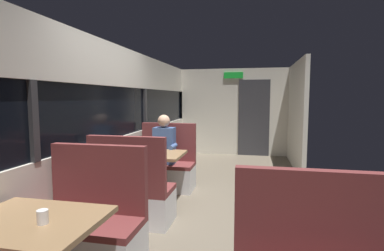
{
  "coord_description": "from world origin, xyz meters",
  "views": [
    {
      "loc": [
        0.52,
        -3.69,
        1.54
      ],
      "look_at": [
        -0.42,
        0.83,
        1.09
      ],
      "focal_mm": 27.29,
      "sensor_mm": 36.0,
      "label": 1
    }
  ],
  "objects_px": {
    "dining_table_mid_window": "(152,160)",
    "coffee_cup_secondary": "(43,217)",
    "coffee_cup_primary": "(151,151)",
    "seated_passenger": "(165,158)",
    "bench_mid_window_facing_entry": "(166,169)",
    "bench_near_window_facing_entry": "(91,232)",
    "bench_mid_window_facing_end": "(133,197)",
    "dining_table_near_window": "(32,234)"
  },
  "relations": [
    {
      "from": "dining_table_mid_window",
      "to": "coffee_cup_secondary",
      "type": "distance_m",
      "value": 2.4
    },
    {
      "from": "coffee_cup_primary",
      "to": "seated_passenger",
      "type": "bearing_deg",
      "value": 90.65
    },
    {
      "from": "bench_mid_window_facing_entry",
      "to": "seated_passenger",
      "type": "xyz_separation_m",
      "value": [
        0.0,
        -0.07,
        0.21
      ]
    },
    {
      "from": "bench_near_window_facing_entry",
      "to": "seated_passenger",
      "type": "bearing_deg",
      "value": 90.0
    },
    {
      "from": "bench_near_window_facing_entry",
      "to": "coffee_cup_secondary",
      "type": "xyz_separation_m",
      "value": [
        0.12,
        -0.74,
        0.46
      ]
    },
    {
      "from": "bench_mid_window_facing_end",
      "to": "bench_near_window_facing_entry",
      "type": "bearing_deg",
      "value": -90.0
    },
    {
      "from": "bench_mid_window_facing_entry",
      "to": "seated_passenger",
      "type": "bearing_deg",
      "value": -90.0
    },
    {
      "from": "coffee_cup_primary",
      "to": "coffee_cup_secondary",
      "type": "height_order",
      "value": "same"
    },
    {
      "from": "dining_table_mid_window",
      "to": "bench_mid_window_facing_entry",
      "type": "xyz_separation_m",
      "value": [
        0.0,
        0.7,
        -0.31
      ]
    },
    {
      "from": "bench_near_window_facing_entry",
      "to": "dining_table_near_window",
      "type": "bearing_deg",
      "value": -90.0
    },
    {
      "from": "dining_table_mid_window",
      "to": "coffee_cup_secondary",
      "type": "bearing_deg",
      "value": -87.08
    },
    {
      "from": "dining_table_mid_window",
      "to": "bench_mid_window_facing_entry",
      "type": "distance_m",
      "value": 0.77
    },
    {
      "from": "bench_near_window_facing_entry",
      "to": "coffee_cup_secondary",
      "type": "bearing_deg",
      "value": -80.63
    },
    {
      "from": "seated_passenger",
      "to": "coffee_cup_primary",
      "type": "bearing_deg",
      "value": -89.35
    },
    {
      "from": "coffee_cup_primary",
      "to": "coffee_cup_secondary",
      "type": "distance_m",
      "value": 2.32
    },
    {
      "from": "dining_table_near_window",
      "to": "bench_mid_window_facing_end",
      "type": "xyz_separation_m",
      "value": [
        0.0,
        1.65,
        -0.31
      ]
    },
    {
      "from": "bench_near_window_facing_entry",
      "to": "dining_table_mid_window",
      "type": "distance_m",
      "value": 1.68
    },
    {
      "from": "dining_table_near_window",
      "to": "coffee_cup_primary",
      "type": "bearing_deg",
      "value": 89.8
    },
    {
      "from": "dining_table_mid_window",
      "to": "seated_passenger",
      "type": "xyz_separation_m",
      "value": [
        0.0,
        0.63,
        -0.1
      ]
    },
    {
      "from": "dining_table_near_window",
      "to": "bench_mid_window_facing_end",
      "type": "height_order",
      "value": "bench_mid_window_facing_end"
    },
    {
      "from": "bench_near_window_facing_entry",
      "to": "bench_mid_window_facing_end",
      "type": "distance_m",
      "value": 0.95
    },
    {
      "from": "dining_table_mid_window",
      "to": "coffee_cup_primary",
      "type": "bearing_deg",
      "value": -83.72
    },
    {
      "from": "bench_mid_window_facing_entry",
      "to": "seated_passenger",
      "type": "distance_m",
      "value": 0.22
    },
    {
      "from": "coffee_cup_secondary",
      "to": "bench_mid_window_facing_entry",
      "type": "bearing_deg",
      "value": 92.26
    },
    {
      "from": "dining_table_mid_window",
      "to": "bench_mid_window_facing_end",
      "type": "height_order",
      "value": "bench_mid_window_facing_end"
    },
    {
      "from": "bench_near_window_facing_entry",
      "to": "seated_passenger",
      "type": "xyz_separation_m",
      "value": [
        0.0,
        2.28,
        0.21
      ]
    },
    {
      "from": "bench_mid_window_facing_end",
      "to": "seated_passenger",
      "type": "distance_m",
      "value": 1.34
    },
    {
      "from": "bench_near_window_facing_entry",
      "to": "dining_table_mid_window",
      "type": "xyz_separation_m",
      "value": [
        0.0,
        1.65,
        0.31
      ]
    },
    {
      "from": "dining_table_mid_window",
      "to": "bench_mid_window_facing_entry",
      "type": "bearing_deg",
      "value": 90.0
    },
    {
      "from": "coffee_cup_secondary",
      "to": "bench_mid_window_facing_end",
      "type": "bearing_deg",
      "value": 94.13
    },
    {
      "from": "dining_table_mid_window",
      "to": "coffee_cup_secondary",
      "type": "relative_size",
      "value": 10.0
    },
    {
      "from": "dining_table_near_window",
      "to": "bench_near_window_facing_entry",
      "type": "relative_size",
      "value": 0.82
    },
    {
      "from": "dining_table_near_window",
      "to": "bench_mid_window_facing_entry",
      "type": "height_order",
      "value": "bench_mid_window_facing_entry"
    },
    {
      "from": "bench_near_window_facing_entry",
      "to": "bench_mid_window_facing_end",
      "type": "relative_size",
      "value": 1.0
    },
    {
      "from": "dining_table_near_window",
      "to": "bench_mid_window_facing_entry",
      "type": "relative_size",
      "value": 0.82
    },
    {
      "from": "bench_near_window_facing_entry",
      "to": "coffee_cup_secondary",
      "type": "distance_m",
      "value": 0.88
    },
    {
      "from": "seated_passenger",
      "to": "coffee_cup_secondary",
      "type": "relative_size",
      "value": 14.0
    },
    {
      "from": "bench_mid_window_facing_entry",
      "to": "coffee_cup_secondary",
      "type": "height_order",
      "value": "bench_mid_window_facing_entry"
    },
    {
      "from": "dining_table_near_window",
      "to": "coffee_cup_primary",
      "type": "xyz_separation_m",
      "value": [
        0.01,
        2.28,
        0.15
      ]
    },
    {
      "from": "dining_table_near_window",
      "to": "coffee_cup_primary",
      "type": "relative_size",
      "value": 10.0
    },
    {
      "from": "bench_mid_window_facing_entry",
      "to": "dining_table_mid_window",
      "type": "bearing_deg",
      "value": -90.0
    },
    {
      "from": "bench_near_window_facing_entry",
      "to": "bench_mid_window_facing_entry",
      "type": "xyz_separation_m",
      "value": [
        0.0,
        2.35,
        0.0
      ]
    }
  ]
}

